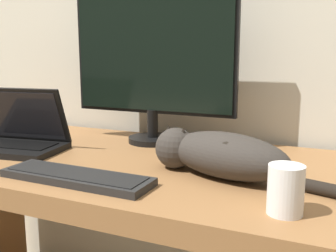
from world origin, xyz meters
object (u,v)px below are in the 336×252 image
laptop (17,137)px  coffee_mug (286,190)px  external_keyboard (75,177)px  cat (220,153)px  monitor (152,61)px

laptop → coffee_mug: bearing=-19.5°
laptop → external_keyboard: size_ratio=0.82×
laptop → cat: (0.71, 0.00, 0.02)m
external_keyboard → laptop: bearing=154.5°
laptop → cat: size_ratio=0.60×
external_keyboard → coffee_mug: size_ratio=4.01×
laptop → coffee_mug: laptop is taller
coffee_mug → monitor: bearing=138.2°
cat → coffee_mug: (0.20, -0.19, -0.01)m
external_keyboard → monitor: bearing=92.7°
monitor → laptop: monitor is taller
monitor → cat: 0.51m
laptop → external_keyboard: 0.43m
laptop → coffee_mug: (0.90, -0.19, 0.01)m
laptop → cat: 0.71m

